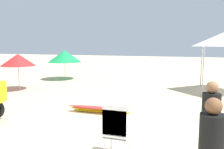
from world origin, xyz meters
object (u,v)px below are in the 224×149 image
Objects in this scene: stacked_plastic_chairs at (116,127)px; beach_umbrella_left at (18,60)px; surfboard_pile at (99,109)px; beach_umbrella_mid at (65,56)px; lifeguard_near_center at (211,120)px.

stacked_plastic_chairs is 8.68m from beach_umbrella_left.
beach_umbrella_mid reaches higher than surfboard_pile.
stacked_plastic_chairs is 0.62× the size of beach_umbrella_left.
lifeguard_near_center is (1.74, 0.08, 0.29)m from stacked_plastic_chairs.
beach_umbrella_left is at bearing 148.08° from lifeguard_near_center.
lifeguard_near_center is at bearing -31.92° from beach_umbrella_left.
lifeguard_near_center is 10.03m from beach_umbrella_left.
beach_umbrella_left is (-8.50, 5.30, 0.56)m from lifeguard_near_center.
lifeguard_near_center is at bearing -40.83° from surfboard_pile.
stacked_plastic_chairs is 1.77m from lifeguard_near_center.
lifeguard_near_center is 12.37m from beach_umbrella_mid.
surfboard_pile is 0.98× the size of beach_umbrella_mid.
beach_umbrella_left is at bearing -94.80° from beach_umbrella_mid.
surfboard_pile is 1.29× the size of lifeguard_near_center.
beach_umbrella_mid is (0.33, 3.98, -0.01)m from beach_umbrella_left.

